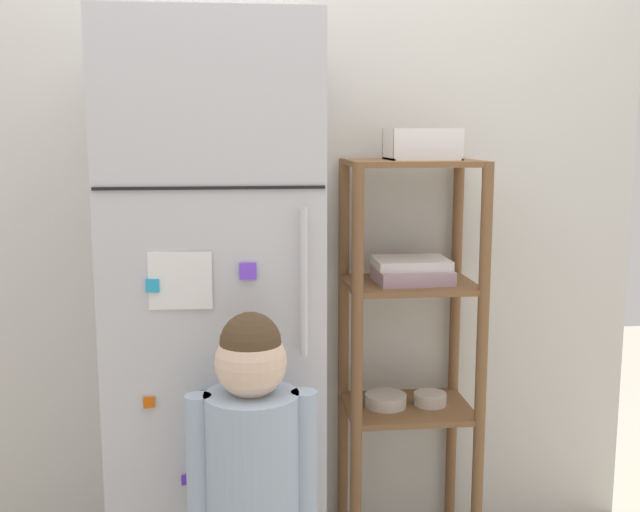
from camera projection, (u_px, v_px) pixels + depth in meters
The scene contains 5 objects.
kitchen_wall_back at pixel (287, 223), 2.60m from camera, with size 2.43×0.03×2.22m, color silver.
refrigerator at pixel (217, 321), 2.28m from camera, with size 0.59×0.66×1.72m.
child_standing at pixel (252, 468), 1.88m from camera, with size 0.32×0.24×0.99m.
pantry_shelf_unit at pixel (409, 321), 2.49m from camera, with size 0.43×0.34×1.33m.
fruit_bin at pixel (423, 147), 2.42m from camera, with size 0.22×0.19×0.10m.
Camera 1 is at (-0.16, -2.22, 1.41)m, focal length 43.13 mm.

